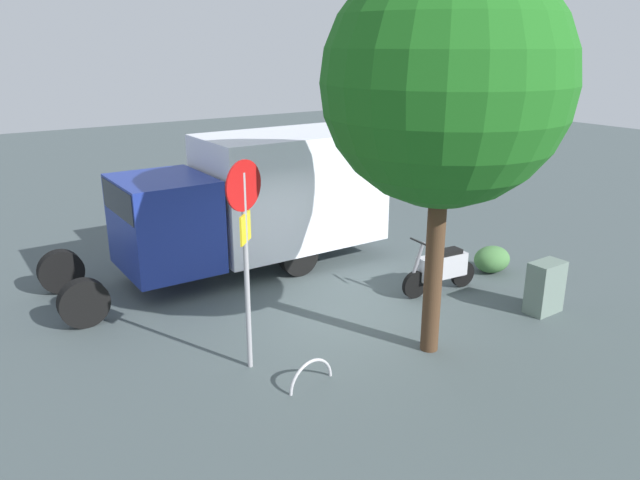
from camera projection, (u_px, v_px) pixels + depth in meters
ground_plane at (336, 317)px, 11.33m from camera, size 60.00×60.00×0.00m
box_truck_near at (255, 198)px, 13.37m from camera, size 7.46×2.23×3.00m
motorcycle at (441, 268)px, 12.35m from camera, size 1.81×0.55×1.20m
stop_sign at (245, 234)px, 8.92m from camera, size 0.71×0.33×3.33m
street_tree at (445, 83)px, 8.81m from camera, size 3.71×3.71×6.22m
utility_cabinet at (545, 287)px, 11.42m from camera, size 0.70×0.44×1.01m
bike_rack_hoop at (311, 385)px, 9.09m from camera, size 0.85×0.17×0.85m
shrub_near_sign at (492, 259)px, 13.50m from camera, size 0.87×0.71×0.59m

